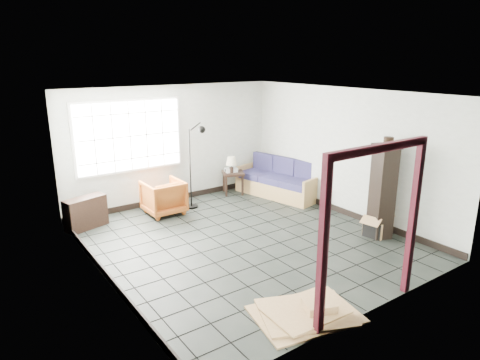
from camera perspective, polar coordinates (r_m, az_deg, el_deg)
ground at (r=7.76m, az=0.59°, el=-8.02°), size 5.50×5.50×0.00m
room_shell at (r=7.27m, az=0.50°, el=4.24°), size 5.02×5.52×2.61m
window_panel at (r=9.16m, az=-14.54°, el=5.69°), size 2.32×0.08×1.52m
doorway_trim at (r=5.44m, az=17.44°, el=-3.88°), size 1.80×0.08×2.20m
futon_sofa at (r=10.16m, az=5.25°, el=-0.27°), size 1.18×2.13×0.89m
armchair at (r=9.06m, az=-10.18°, el=-2.04°), size 0.77×0.72×0.79m
side_table at (r=10.22m, az=-0.94°, el=0.58°), size 0.65×0.65×0.54m
table_lamp at (r=10.05m, az=-1.16°, el=2.46°), size 0.33×0.33×0.39m
projector at (r=10.18m, az=-1.23°, el=1.37°), size 0.32×0.28×0.10m
floor_lamp at (r=9.22m, az=-5.86°, el=2.30°), size 0.54×0.34×1.85m
console_shelf at (r=8.71m, az=-19.89°, el=-4.13°), size 0.84×0.52×0.61m
tall_shelf at (r=8.07m, az=18.46°, el=-1.36°), size 0.51×0.57×1.70m
pot at (r=7.91m, az=19.20°, el=4.96°), size 0.20×0.20×0.13m
open_box at (r=8.32m, az=17.84°, el=-6.02°), size 0.78×0.48×0.41m
cardboard_pile at (r=5.75m, az=8.96°, el=-16.97°), size 1.46×1.22×0.19m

